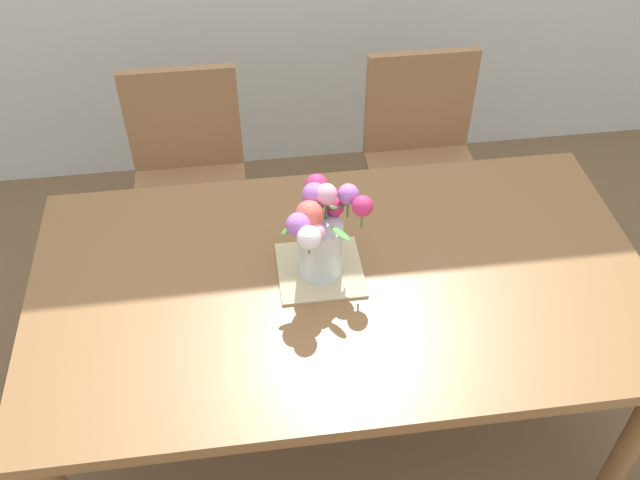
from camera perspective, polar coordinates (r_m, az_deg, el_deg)
The scene contains 6 objects.
ground_plane at distance 2.56m, azimuth 1.38°, elevation -14.52°, with size 12.00×12.00×0.00m, color brown.
dining_table at distance 2.03m, azimuth 1.69°, elevation -4.76°, with size 1.73×0.95×0.74m.
chair_left at distance 2.72m, azimuth -10.53°, elevation 5.32°, with size 0.42×0.42×0.90m.
chair_right at distance 2.80m, azimuth 8.23°, elevation 6.87°, with size 0.42×0.42×0.90m.
placemat at distance 1.99m, azimuth 0.00°, elevation -2.42°, with size 0.24×0.24×0.01m, color #CCB789.
flower_vase at distance 1.88m, azimuth -0.03°, elevation 0.97°, with size 0.25×0.22×0.28m.
Camera 1 is at (-0.24, -1.33, 2.17)m, focal length 39.72 mm.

